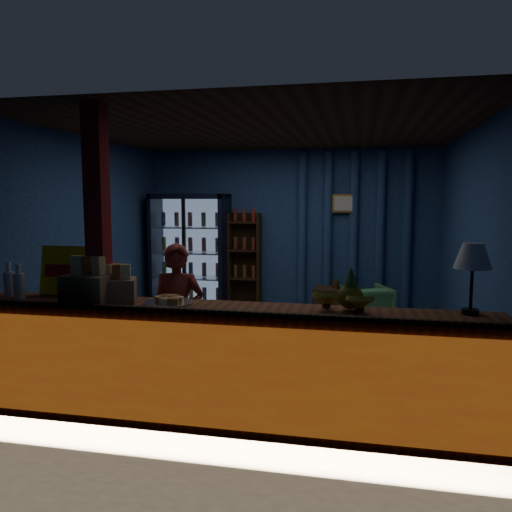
{
  "coord_description": "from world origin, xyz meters",
  "views": [
    {
      "loc": [
        1.08,
        -5.7,
        1.82
      ],
      "look_at": [
        -0.06,
        -0.2,
        1.18
      ],
      "focal_mm": 35.0,
      "sensor_mm": 36.0,
      "label": 1
    }
  ],
  "objects_px": {
    "green_chair": "(365,306)",
    "table_lamp": "(473,259)",
    "shopkeeper": "(177,318)",
    "pastry_tray": "(169,302)"
  },
  "relations": [
    {
      "from": "shopkeeper",
      "to": "table_lamp",
      "type": "distance_m",
      "value": 2.62
    },
    {
      "from": "green_chair",
      "to": "pastry_tray",
      "type": "height_order",
      "value": "pastry_tray"
    },
    {
      "from": "green_chair",
      "to": "pastry_tray",
      "type": "xyz_separation_m",
      "value": [
        -1.63,
        -3.3,
        0.67
      ]
    },
    {
      "from": "shopkeeper",
      "to": "table_lamp",
      "type": "bearing_deg",
      "value": -14.61
    },
    {
      "from": "green_chair",
      "to": "table_lamp",
      "type": "height_order",
      "value": "table_lamp"
    },
    {
      "from": "pastry_tray",
      "to": "table_lamp",
      "type": "xyz_separation_m",
      "value": [
        2.37,
        0.12,
        0.4
      ]
    },
    {
      "from": "green_chair",
      "to": "pastry_tray",
      "type": "relative_size",
      "value": 1.59
    },
    {
      "from": "table_lamp",
      "to": "green_chair",
      "type": "bearing_deg",
      "value": 102.99
    },
    {
      "from": "shopkeeper",
      "to": "pastry_tray",
      "type": "height_order",
      "value": "shopkeeper"
    },
    {
      "from": "shopkeeper",
      "to": "green_chair",
      "type": "height_order",
      "value": "shopkeeper"
    }
  ]
}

